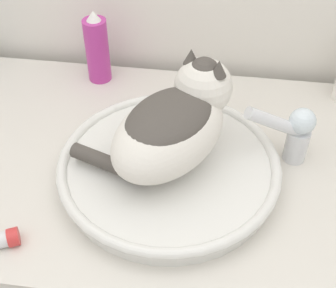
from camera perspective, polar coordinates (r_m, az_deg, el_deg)
name	(u,v)px	position (r m, az deg, el deg)	size (l,w,h in m)	color
vanity_counter	(149,275)	(1.27, -2.30, -15.65)	(1.25, 0.61, 0.87)	beige
sink_basin	(169,167)	(0.87, 0.12, -2.88)	(0.41, 0.41, 0.05)	silver
cat	(175,122)	(0.81, 0.83, 2.71)	(0.31, 0.29, 0.17)	silver
faucet	(294,131)	(0.90, 15.12, 1.51)	(0.14, 0.08, 0.14)	silver
spray_bottle_trigger	(97,49)	(1.10, -8.63, 11.40)	(0.05, 0.05, 0.17)	#B2338C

